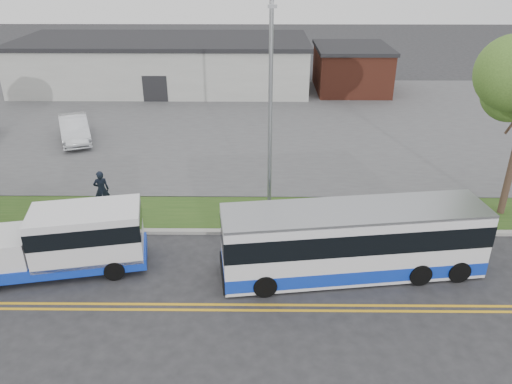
{
  "coord_description": "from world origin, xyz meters",
  "views": [
    {
      "loc": [
        2.58,
        -17.96,
        11.32
      ],
      "look_at": [
        2.39,
        2.0,
        1.6
      ],
      "focal_mm": 35.0,
      "sensor_mm": 36.0,
      "label": 1
    }
  ],
  "objects_px": {
    "transit_bus": "(353,241)",
    "shuttle_bus": "(70,239)",
    "streetlight_near": "(270,108)",
    "pedestrian": "(102,190)",
    "parked_car_a": "(74,129)"
  },
  "relations": [
    {
      "from": "parked_car_a",
      "to": "transit_bus",
      "type": "bearing_deg",
      "value": -65.21
    },
    {
      "from": "shuttle_bus",
      "to": "parked_car_a",
      "type": "relative_size",
      "value": 1.4
    },
    {
      "from": "shuttle_bus",
      "to": "streetlight_near",
      "type": "bearing_deg",
      "value": 18.52
    },
    {
      "from": "streetlight_near",
      "to": "parked_car_a",
      "type": "distance_m",
      "value": 16.48
    },
    {
      "from": "streetlight_near",
      "to": "shuttle_bus",
      "type": "bearing_deg",
      "value": -150.18
    },
    {
      "from": "shuttle_bus",
      "to": "parked_car_a",
      "type": "bearing_deg",
      "value": 97.09
    },
    {
      "from": "streetlight_near",
      "to": "pedestrian",
      "type": "xyz_separation_m",
      "value": [
        -7.97,
        0.59,
        -4.18
      ]
    },
    {
      "from": "transit_bus",
      "to": "parked_car_a",
      "type": "height_order",
      "value": "transit_bus"
    },
    {
      "from": "streetlight_near",
      "to": "pedestrian",
      "type": "distance_m",
      "value": 9.01
    },
    {
      "from": "shuttle_bus",
      "to": "parked_car_a",
      "type": "height_order",
      "value": "shuttle_bus"
    },
    {
      "from": "transit_bus",
      "to": "shuttle_bus",
      "type": "bearing_deg",
      "value": 171.8
    },
    {
      "from": "pedestrian",
      "to": "streetlight_near",
      "type": "bearing_deg",
      "value": 159.92
    },
    {
      "from": "transit_bus",
      "to": "parked_car_a",
      "type": "bearing_deg",
      "value": 129.55
    },
    {
      "from": "pedestrian",
      "to": "parked_car_a",
      "type": "height_order",
      "value": "pedestrian"
    },
    {
      "from": "streetlight_near",
      "to": "parked_car_a",
      "type": "relative_size",
      "value": 1.93
    }
  ]
}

